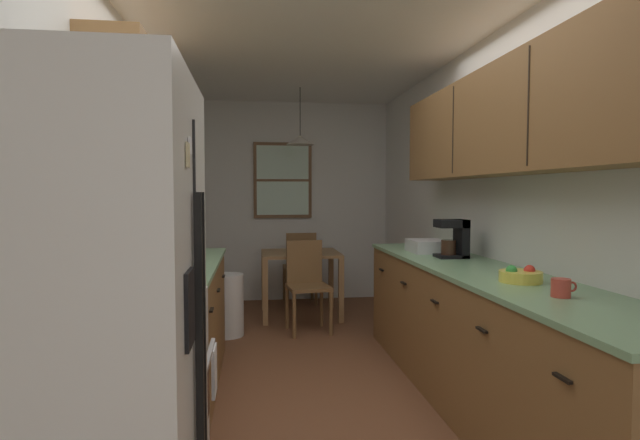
{
  "coord_description": "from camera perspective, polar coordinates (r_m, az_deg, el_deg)",
  "views": [
    {
      "loc": [
        -0.44,
        -2.87,
        1.38
      ],
      "look_at": [
        0.11,
        1.28,
        1.16
      ],
      "focal_mm": 28.15,
      "sensor_mm": 36.0,
      "label": 1
    }
  ],
  "objects": [
    {
      "name": "fruit_bowl",
      "position": [
        2.95,
        21.83,
        -5.87
      ],
      "size": [
        0.23,
        0.23,
        0.09
      ],
      "color": "#E5D14C",
      "rests_on": "counter_right"
    },
    {
      "name": "counter_left",
      "position": [
        3.73,
        -16.3,
        -11.55
      ],
      "size": [
        0.64,
        1.83,
        0.9
      ],
      "color": "brown",
      "rests_on": "ground"
    },
    {
      "name": "trash_bin",
      "position": [
        5.01,
        -10.52,
        -9.49
      ],
      "size": [
        0.32,
        0.32,
        0.6
      ],
      "primitive_type": "cylinder",
      "color": "white",
      "rests_on": "ground"
    },
    {
      "name": "dish_rack",
      "position": [
        4.21,
        12.11,
        -2.92
      ],
      "size": [
        0.28,
        0.34,
        0.1
      ],
      "primitive_type": "cube",
      "color": "silver",
      "rests_on": "counter_right"
    },
    {
      "name": "wall_left",
      "position": [
        3.98,
        -20.8,
        1.3
      ],
      "size": [
        0.1,
        9.0,
        2.55
      ],
      "primitive_type": "cube",
      "color": "silver",
      "rests_on": "ground"
    },
    {
      "name": "upper_cabinets_left",
      "position": [
        3.62,
        -19.0,
        10.61
      ],
      "size": [
        0.33,
        1.91,
        0.68
      ],
      "color": "brown"
    },
    {
      "name": "wall_back",
      "position": [
        6.54,
        -3.73,
        2.11
      ],
      "size": [
        4.4,
        0.1,
        2.55
      ],
      "primitive_type": "cube",
      "color": "silver",
      "rests_on": "ground"
    },
    {
      "name": "dining_chair_far",
      "position": [
        6.24,
        -2.25,
        -5.07
      ],
      "size": [
        0.41,
        0.41,
        0.9
      ],
      "color": "brown",
      "rests_on": "ground"
    },
    {
      "name": "table_serving_bowl",
      "position": [
        5.55,
        -0.98,
        -3.43
      ],
      "size": [
        0.21,
        0.21,
        0.06
      ],
      "primitive_type": "cylinder",
      "color": "#4C7299",
      "rests_on": "dining_table"
    },
    {
      "name": "coffee_maker",
      "position": [
        3.89,
        15.08,
        -1.94
      ],
      "size": [
        0.22,
        0.18,
        0.29
      ],
      "color": "black",
      "rests_on": "counter_right"
    },
    {
      "name": "mug_by_coffeemaker",
      "position": [
        2.61,
        25.74,
        -6.96
      ],
      "size": [
        0.12,
        0.09,
        0.09
      ],
      "color": "#BF3F33",
      "rests_on": "counter_right"
    },
    {
      "name": "storage_canister",
      "position": [
        3.04,
        -18.19,
        -4.35
      ],
      "size": [
        0.11,
        0.11,
        0.2
      ],
      "color": "#265999",
      "rests_on": "counter_left"
    },
    {
      "name": "pendant_light",
      "position": [
        5.62,
        -2.27,
        9.07
      ],
      "size": [
        0.31,
        0.31,
        0.63
      ],
      "color": "black"
    },
    {
      "name": "dining_chair_near",
      "position": [
        5.08,
        -1.51,
        -6.95
      ],
      "size": [
        0.45,
        0.45,
        0.9
      ],
      "color": "brown",
      "rests_on": "ground"
    },
    {
      "name": "wall_right",
      "position": [
        4.27,
        17.23,
        1.47
      ],
      "size": [
        0.1,
        9.0,
        2.55
      ],
      "primitive_type": "cube",
      "color": "silver",
      "rests_on": "ground"
    },
    {
      "name": "ceiling_slab",
      "position": [
        4.08,
        -1.11,
        20.27
      ],
      "size": [
        4.4,
        9.0,
        0.08
      ],
      "primitive_type": "cube",
      "color": "white"
    },
    {
      "name": "counter_right",
      "position": [
        3.46,
        17.79,
        -12.72
      ],
      "size": [
        0.64,
        3.32,
        0.9
      ],
      "color": "brown",
      "rests_on": "ground"
    },
    {
      "name": "dining_table",
      "position": [
        5.64,
        -2.24,
        -4.88
      ],
      "size": [
        0.86,
        0.76,
        0.73
      ],
      "color": "olive",
      "rests_on": "ground"
    },
    {
      "name": "dish_towel",
      "position": [
        2.66,
        -11.93,
        -16.42
      ],
      "size": [
        0.02,
        0.16,
        0.24
      ],
      "primitive_type": "cube",
      "color": "white"
    },
    {
      "name": "ground_plane",
      "position": [
        4.13,
        -1.07,
        -16.48
      ],
      "size": [
        12.0,
        12.0,
        0.0
      ],
      "primitive_type": "plane",
      "color": "brown"
    },
    {
      "name": "refrigerator",
      "position": [
        1.79,
        -25.01,
        -13.67
      ],
      "size": [
        0.7,
        0.79,
        1.76
      ],
      "color": "white",
      "rests_on": "ground"
    },
    {
      "name": "stove_range",
      "position": [
        2.58,
        -20.47,
        -17.84
      ],
      "size": [
        0.66,
        0.6,
        1.1
      ],
      "color": "silver",
      "rests_on": "ground"
    },
    {
      "name": "upper_cabinets_right",
      "position": [
        3.38,
        20.74,
        10.55
      ],
      "size": [
        0.33,
        3.0,
        0.67
      ],
      "color": "brown"
    },
    {
      "name": "back_window",
      "position": [
        6.46,
        -4.26,
        4.52
      ],
      "size": [
        0.74,
        0.05,
        0.96
      ],
      "color": "brown"
    },
    {
      "name": "microwave_over_range",
      "position": [
        2.46,
        -23.61,
        9.61
      ],
      "size": [
        0.39,
        0.63,
        0.34
      ],
      "color": "white"
    }
  ]
}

